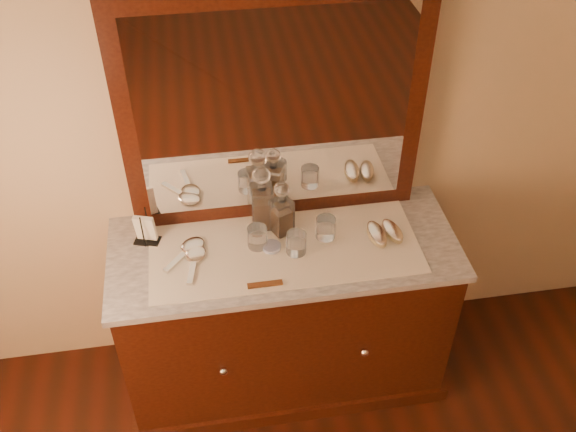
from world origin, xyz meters
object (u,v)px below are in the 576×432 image
object	(u,v)px
mirror_frame	(274,110)
hand_mirror_inner	(195,257)
decanter_left	(262,203)
pin_dish	(272,247)
napkin_rack	(146,230)
brush_far	(392,231)
hand_mirror_outer	(190,248)
decanter_right	(282,213)
comb	(265,284)
dresser_cabinet	(284,316)
brush_near	(377,234)

from	to	relation	value
mirror_frame	hand_mirror_inner	xyz separation A→B (m)	(-0.37, -0.26, -0.49)
decanter_left	pin_dish	bearing A→B (deg)	-83.80
pin_dish	decanter_left	bearing A→B (deg)	96.20
napkin_rack	hand_mirror_inner	world-z (taller)	napkin_rack
brush_far	hand_mirror_outer	size ratio (longest dim) A/B	0.73
hand_mirror_outer	mirror_frame	bearing A→B (deg)	28.69
mirror_frame	hand_mirror_inner	size ratio (longest dim) A/B	5.25
decanter_left	decanter_right	bearing A→B (deg)	-37.03
napkin_rack	hand_mirror_outer	world-z (taller)	napkin_rack
hand_mirror_outer	hand_mirror_inner	bearing A→B (deg)	-71.05
pin_dish	napkin_rack	size ratio (longest dim) A/B	0.50
pin_dish	hand_mirror_inner	size ratio (longest dim) A/B	0.34
decanter_right	comb	bearing A→B (deg)	-110.66
comb	decanter_left	bearing A→B (deg)	83.81
dresser_cabinet	napkin_rack	distance (m)	0.76
hand_mirror_inner	hand_mirror_outer	bearing A→B (deg)	108.95
decanter_right	hand_mirror_outer	distance (m)	0.40
hand_mirror_inner	comb	bearing A→B (deg)	-36.07
dresser_cabinet	comb	bearing A→B (deg)	-117.37
dresser_cabinet	brush_near	bearing A→B (deg)	-2.39
comb	brush_far	xyz separation A→B (m)	(0.56, 0.20, 0.02)
decanter_left	decanter_right	distance (m)	0.09
decanter_right	brush_near	xyz separation A→B (m)	(0.38, -0.10, -0.08)
comb	napkin_rack	distance (m)	0.56
dresser_cabinet	brush_far	distance (m)	0.65
decanter_left	decanter_right	size ratio (longest dim) A/B	1.17
dresser_cabinet	napkin_rack	bearing A→B (deg)	167.70
decanter_left	hand_mirror_inner	bearing A→B (deg)	-151.39
dresser_cabinet	brush_far	world-z (taller)	brush_far
pin_dish	brush_far	world-z (taller)	brush_far
comb	hand_mirror_outer	distance (m)	0.37
decanter_left	hand_mirror_inner	distance (m)	0.35
mirror_frame	decanter_right	bearing A→B (deg)	-88.32
mirror_frame	comb	xyz separation A→B (m)	(-0.11, -0.45, -0.49)
hand_mirror_outer	hand_mirror_inner	size ratio (longest dim) A/B	0.91
mirror_frame	comb	world-z (taller)	mirror_frame
brush_near	hand_mirror_outer	distance (m)	0.77
hand_mirror_inner	brush_near	bearing A→B (deg)	0.07
dresser_cabinet	decanter_right	distance (m)	0.55
hand_mirror_inner	napkin_rack	bearing A→B (deg)	143.82
brush_far	hand_mirror_outer	xyz separation A→B (m)	(-0.84, 0.04, -0.01)
comb	brush_far	size ratio (longest dim) A/B	0.90
pin_dish	comb	xyz separation A→B (m)	(-0.05, -0.20, -0.00)
brush_near	hand_mirror_inner	bearing A→B (deg)	-179.93
brush_far	hand_mirror_inner	xyz separation A→B (m)	(-0.82, -0.01, -0.01)
hand_mirror_outer	decanter_right	bearing A→B (deg)	7.89
comb	brush_near	distance (m)	0.53
dresser_cabinet	decanter_right	size ratio (longest dim) A/B	5.46
napkin_rack	hand_mirror_inner	bearing A→B (deg)	-36.18
comb	decanter_right	xyz separation A→B (m)	(0.11, 0.29, 0.09)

